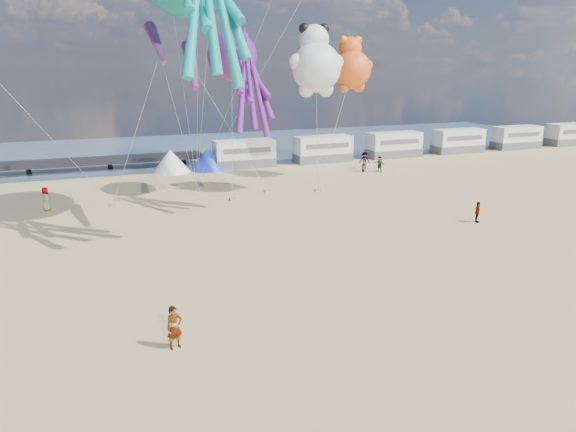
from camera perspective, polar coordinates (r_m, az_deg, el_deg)
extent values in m
plane|color=#D1B878|center=(20.03, 10.27, -16.72)|extent=(120.00, 120.00, 0.00)
plane|color=#3B5670|center=(70.68, -12.91, 7.19)|extent=(120.00, 120.00, 0.00)
cube|color=silver|center=(57.06, -4.89, 6.92)|extent=(6.60, 2.50, 3.00)
cube|color=silver|center=(60.24, 3.91, 7.45)|extent=(6.60, 2.50, 3.00)
cube|color=silver|center=(64.68, 11.69, 7.77)|extent=(6.60, 2.50, 3.00)
cube|color=silver|center=(70.13, 18.38, 7.93)|extent=(6.60, 2.50, 3.00)
cube|color=silver|center=(76.38, 24.03, 7.98)|extent=(6.60, 2.50, 3.00)
cube|color=silver|center=(83.24, 28.80, 7.97)|extent=(6.60, 2.50, 3.00)
cone|color=white|center=(55.56, -12.90, 6.00)|extent=(4.00, 4.00, 2.40)
cone|color=#1933CC|center=(56.19, -8.84, 6.33)|extent=(4.00, 4.00, 2.40)
imported|color=tan|center=(21.23, -12.50, -11.99)|extent=(0.76, 0.61, 1.81)
imported|color=#7F6659|center=(43.83, -25.30, 1.72)|extent=(0.50, 0.71, 1.85)
imported|color=#7F6659|center=(55.02, 8.53, 5.72)|extent=(0.93, 0.92, 1.62)
imported|color=#7F6659|center=(56.52, 8.50, 6.11)|extent=(1.13, 1.08, 1.83)
imported|color=#7F6659|center=(39.08, 20.31, 0.40)|extent=(1.00, 1.14, 1.53)
imported|color=#7F6659|center=(55.25, 10.13, 5.70)|extent=(0.72, 1.04, 1.64)
cube|color=gray|center=(43.33, -18.86, 1.15)|extent=(0.50, 0.35, 0.22)
cube|color=gray|center=(43.11, -6.19, 1.88)|extent=(0.50, 0.35, 0.22)
cube|color=gray|center=(46.00, 3.30, 2.88)|extent=(0.50, 0.35, 0.22)
cube|color=gray|center=(45.76, -2.33, 2.82)|extent=(0.50, 0.35, 0.22)
cube|color=gray|center=(47.38, -10.09, 3.05)|extent=(0.50, 0.35, 0.22)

